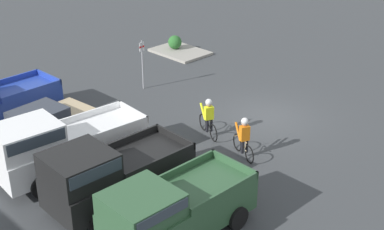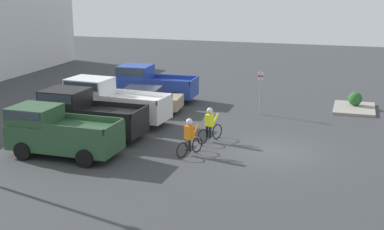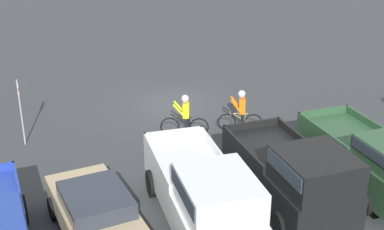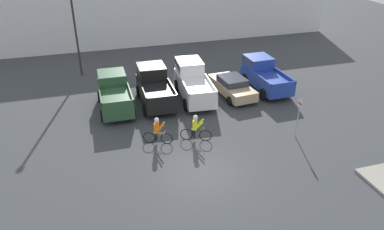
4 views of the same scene
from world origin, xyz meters
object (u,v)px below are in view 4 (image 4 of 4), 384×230
Objects in this scene: pickup_truck_1 at (154,86)px; lamppost at (74,19)px; sedan_0 at (232,86)px; pickup_truck_3 at (264,74)px; fire_lane_sign at (298,114)px; pickup_truck_2 at (193,81)px; cyclist_1 at (157,130)px; pickup_truck_0 at (114,92)px; cyclist_0 at (196,127)px.

lamppost is at bearing 125.37° from pickup_truck_1.
lamppost reaches higher than pickup_truck_1.
sedan_0 is 0.58× the size of lamppost.
pickup_truck_3 is at bearing -0.50° from pickup_truck_1.
sedan_0 is 0.95× the size of pickup_truck_3.
sedan_0 is at bearing 101.86° from fire_lane_sign.
cyclist_1 is at bearing -124.01° from pickup_truck_2.
fire_lane_sign reaches higher than pickup_truck_1.
cyclist_0 is (3.98, -5.73, -0.25)m from pickup_truck_0.
lamppost reaches higher than cyclist_1.
pickup_truck_1 is at bearing 173.26° from sedan_0.
pickup_truck_3 is 9.28m from cyclist_0.
pickup_truck_2 is 8.44m from fire_lane_sign.
cyclist_1 is 13.48m from lamppost.
cyclist_1 is at bearing -100.21° from pickup_truck_1.
fire_lane_sign is (4.15, -7.34, 0.32)m from pickup_truck_2.
pickup_truck_0 is at bearing -176.12° from pickup_truck_1.
fire_lane_sign is at bearing -35.86° from pickup_truck_0.
cyclist_1 is (-1.01, -5.60, -0.32)m from pickup_truck_1.
cyclist_0 is at bearing 167.00° from fire_lane_sign.
cyclist_0 is at bearing -130.01° from sedan_0.
cyclist_0 is (1.17, -5.92, -0.33)m from pickup_truck_1.
cyclist_0 is at bearing -105.41° from pickup_truck_2.
cyclist_1 reaches higher than cyclist_0.
sedan_0 is 6.87m from cyclist_0.
pickup_truck_3 is at bearing 0.60° from pickup_truck_0.
sedan_0 is (8.39, -0.47, -0.39)m from pickup_truck_0.
pickup_truck_1 reaches higher than pickup_truck_0.
pickup_truck_3 is at bearing 11.88° from sedan_0.
fire_lane_sign is at bearing -78.14° from sedan_0.
pickup_truck_2 is at bearing 165.01° from sedan_0.
pickup_truck_0 is 5.64m from pickup_truck_2.
lamppost is at bearing 152.57° from pickup_truck_3.
pickup_truck_3 is at bearing 30.51° from cyclist_1.
pickup_truck_3 is at bearing 78.96° from fire_lane_sign.
pickup_truck_1 is at bearing -178.39° from pickup_truck_2.
pickup_truck_0 is at bearing 124.77° from cyclist_0.
pickup_truck_2 is 2.90m from sedan_0.
pickup_truck_0 is 5.71m from cyclist_1.
lamppost is at bearing 115.21° from cyclist_0.
cyclist_0 is 2.20m from cyclist_1.
pickup_truck_2 is 10.72m from lamppost.
pickup_truck_0 is 2.90× the size of cyclist_1.
pickup_truck_3 reaches higher than pickup_truck_0.
pickup_truck_1 reaches higher than sedan_0.
cyclist_0 is 5.99m from fire_lane_sign.
lamppost is (-4.80, 6.77, 3.48)m from pickup_truck_1.
fire_lane_sign is (6.97, -7.26, 0.33)m from pickup_truck_1.
lamppost reaches higher than pickup_truck_0.
pickup_truck_3 is (11.18, 0.12, 0.03)m from pickup_truck_0.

